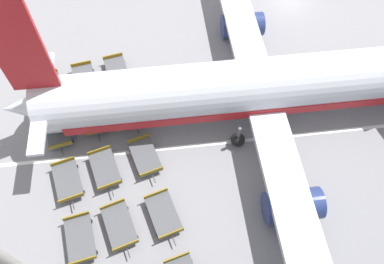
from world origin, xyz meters
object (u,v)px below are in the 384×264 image
at_px(baggage_dolly_row_mid_a_col_c, 105,169).
at_px(baggage_dolly_row_mid_b_col_b, 130,110).
at_px(baggage_dolly_row_mid_b_col_d, 164,214).
at_px(baggage_dolly_row_near_col_b, 59,131).
at_px(baggage_dolly_row_mid_a_col_a, 84,79).
at_px(baggage_dolly_row_mid_b_col_a, 117,71).
at_px(baggage_dolly_row_near_col_d, 80,239).
at_px(airplane, 274,85).
at_px(baggage_dolly_row_near_col_a, 50,88).
at_px(baggage_dolly_row_mid_b_col_c, 145,157).
at_px(baggage_dolly_row_mid_a_col_d, 119,226).
at_px(baggage_dolly_row_mid_a_col_b, 95,118).
at_px(baggage_dolly_row_near_col_c, 68,181).

height_order(baggage_dolly_row_mid_a_col_c, baggage_dolly_row_mid_b_col_b, same).
bearing_deg(baggage_dolly_row_mid_b_col_d, baggage_dolly_row_mid_b_col_b, -175.23).
distance_m(baggage_dolly_row_near_col_b, baggage_dolly_row_mid_a_col_a, 5.34).
bearing_deg(baggage_dolly_row_mid_b_col_a, baggage_dolly_row_near_col_d, -17.73).
height_order(baggage_dolly_row_near_col_d, baggage_dolly_row_mid_b_col_b, same).
relative_size(airplane, baggage_dolly_row_near_col_a, 10.41).
height_order(airplane, baggage_dolly_row_mid_b_col_c, airplane).
distance_m(baggage_dolly_row_near_col_a, baggage_dolly_row_mid_a_col_d, 13.52).
bearing_deg(baggage_dolly_row_mid_b_col_d, baggage_dolly_row_mid_b_col_a, -175.10).
xyz_separation_m(baggage_dolly_row_near_col_a, baggage_dolly_row_mid_b_col_b, (3.95, 5.99, 0.00)).
relative_size(baggage_dolly_row_mid_a_col_b, baggage_dolly_row_mid_b_col_b, 0.99).
relative_size(baggage_dolly_row_mid_a_col_d, baggage_dolly_row_mid_b_col_b, 1.00).
xyz_separation_m(baggage_dolly_row_near_col_a, baggage_dolly_row_mid_a_col_a, (-0.26, 2.80, 0.00)).
distance_m(baggage_dolly_row_near_col_a, baggage_dolly_row_near_col_d, 13.27).
bearing_deg(baggage_dolly_row_mid_b_col_d, baggage_dolly_row_mid_a_col_c, -142.54).
distance_m(baggage_dolly_row_near_col_d, baggage_dolly_row_mid_a_col_d, 2.58).
bearing_deg(baggage_dolly_row_near_col_d, baggage_dolly_row_near_col_a, -174.73).
bearing_deg(baggage_dolly_row_mid_b_col_c, baggage_dolly_row_near_col_a, -142.56).
bearing_deg(baggage_dolly_row_near_col_b, baggage_dolly_row_near_col_d, 5.28).
height_order(baggage_dolly_row_near_col_d, baggage_dolly_row_mid_b_col_d, same).
bearing_deg(baggage_dolly_row_near_col_d, baggage_dolly_row_mid_b_col_c, 133.41).
bearing_deg(baggage_dolly_row_near_col_b, baggage_dolly_row_mid_b_col_d, 36.85).
height_order(baggage_dolly_row_near_col_b, baggage_dolly_row_mid_a_col_c, same).
distance_m(baggage_dolly_row_near_col_d, baggage_dolly_row_mid_a_col_c, 5.10).
distance_m(baggage_dolly_row_near_col_a, baggage_dolly_row_mid_b_col_d, 14.61).
distance_m(baggage_dolly_row_near_col_b, baggage_dolly_row_mid_a_col_d, 9.11).
xyz_separation_m(baggage_dolly_row_near_col_d, baggage_dolly_row_mid_b_col_c, (-4.88, 5.16, 0.00)).
distance_m(baggage_dolly_row_mid_a_col_b, baggage_dolly_row_mid_b_col_b, 2.73).
height_order(airplane, baggage_dolly_row_mid_b_col_a, airplane).
distance_m(baggage_dolly_row_near_col_b, baggage_dolly_row_mid_b_col_a, 7.19).
xyz_separation_m(baggage_dolly_row_mid_a_col_a, baggage_dolly_row_mid_b_col_c, (8.59, 3.58, 0.00)).
bearing_deg(baggage_dolly_row_mid_a_col_b, baggage_dolly_row_mid_b_col_d, 21.24).
xyz_separation_m(baggage_dolly_row_near_col_b, baggage_dolly_row_near_col_d, (8.70, 0.80, 0.00)).
bearing_deg(baggage_dolly_row_mid_b_col_b, baggage_dolly_row_mid_b_col_c, 5.03).
distance_m(baggage_dolly_row_near_col_a, baggage_dolly_row_near_col_c, 8.91).
bearing_deg(baggage_dolly_row_mid_b_col_d, airplane, 124.16).
bearing_deg(baggage_dolly_row_mid_b_col_d, baggage_dolly_row_mid_a_col_b, -158.76).
xyz_separation_m(airplane, baggage_dolly_row_mid_b_col_a, (-6.67, -11.11, -2.45)).
relative_size(airplane, baggage_dolly_row_mid_a_col_b, 10.42).
distance_m(baggage_dolly_row_mid_a_col_a, baggage_dolly_row_mid_b_col_a, 2.80).
distance_m(baggage_dolly_row_mid_a_col_b, baggage_dolly_row_mid_b_col_c, 5.35).
xyz_separation_m(baggage_dolly_row_near_col_d, baggage_dolly_row_mid_a_col_c, (-4.60, 2.19, 0.00)).
xyz_separation_m(baggage_dolly_row_mid_a_col_a, baggage_dolly_row_mid_b_col_d, (13.22, 3.94, 0.00)).
relative_size(airplane, baggage_dolly_row_mid_a_col_c, 10.29).
bearing_deg(baggage_dolly_row_near_col_b, baggage_dolly_row_mid_b_col_c, 57.37).
height_order(baggage_dolly_row_mid_a_col_b, baggage_dolly_row_mid_b_col_b, same).
xyz_separation_m(baggage_dolly_row_near_col_b, baggage_dolly_row_mid_b_col_a, (-4.98, 5.18, 0.00)).
bearing_deg(baggage_dolly_row_mid_b_col_c, baggage_dolly_row_near_col_b, -122.63).
distance_m(baggage_dolly_row_mid_a_col_c, baggage_dolly_row_mid_b_col_c, 2.98).
relative_size(airplane, baggage_dolly_row_mid_a_col_a, 10.45).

